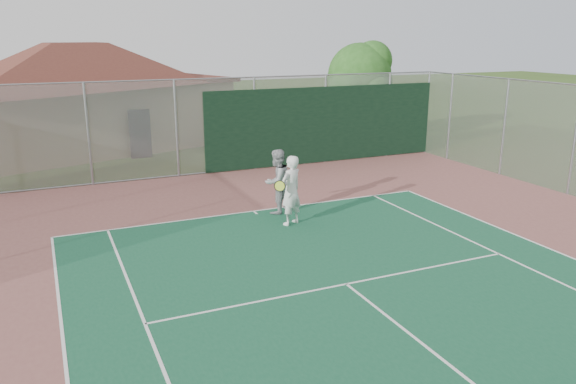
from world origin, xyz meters
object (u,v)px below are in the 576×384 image
object	(u,v)px
player_white_front	(291,191)
player_grey_back	(277,182)
tree	(361,77)
clubhouse	(79,85)

from	to	relation	value
player_white_front	player_grey_back	xyz separation A→B (m)	(0.06, 1.10, -0.02)
tree	player_white_front	xyz separation A→B (m)	(-7.71, -9.31, -2.19)
tree	player_white_front	bearing A→B (deg)	-129.64
tree	player_grey_back	world-z (taller)	tree
clubhouse	player_grey_back	bearing A→B (deg)	-90.17
clubhouse	player_white_front	world-z (taller)	clubhouse
clubhouse	tree	bearing A→B (deg)	-40.99
tree	player_white_front	world-z (taller)	tree
clubhouse	tree	world-z (taller)	clubhouse
tree	player_grey_back	bearing A→B (deg)	-133.00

